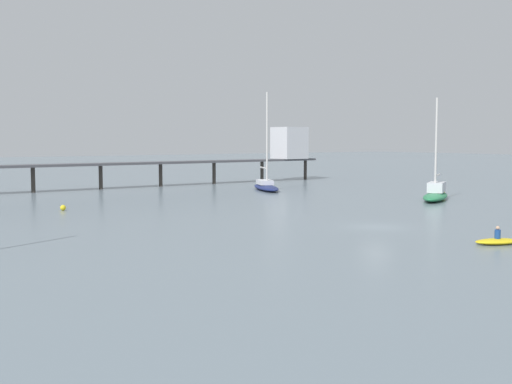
# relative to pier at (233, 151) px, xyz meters

# --- Properties ---
(ground_plane) EXTENTS (400.00, 400.00, 0.00)m
(ground_plane) POSITION_rel_pier_xyz_m (-16.12, -45.78, -4.74)
(ground_plane) COLOR slate
(pier) EXTENTS (61.97, 5.16, 8.29)m
(pier) POSITION_rel_pier_xyz_m (0.00, 0.00, 0.00)
(pier) COLOR #4C4C51
(pier) RESTS_ON ground_plane
(sailboat_navy) EXTENTS (5.83, 9.66, 12.29)m
(sailboat_navy) POSITION_rel_pier_xyz_m (-3.46, -13.43, -4.08)
(sailboat_navy) COLOR navy
(sailboat_navy) RESTS_ON ground_plane
(sailboat_green) EXTENTS (8.30, 6.43, 10.76)m
(sailboat_green) POSITION_rel_pier_xyz_m (3.76, -34.47, -3.97)
(sailboat_green) COLOR #287F4C
(sailboat_green) RESTS_ON ground_plane
(dinghy_yellow) EXTENTS (3.25, 2.29, 1.14)m
(dinghy_yellow) POSITION_rel_pier_xyz_m (-15.34, -55.50, -4.53)
(dinghy_yellow) COLOR yellow
(dinghy_yellow) RESTS_ON ground_plane
(mooring_buoy_near) EXTENTS (0.51, 0.51, 0.51)m
(mooring_buoy_near) POSITION_rel_pier_xyz_m (-31.93, -21.96, -4.48)
(mooring_buoy_near) COLOR yellow
(mooring_buoy_near) RESTS_ON ground_plane
(mooring_buoy_inner) EXTENTS (0.81, 0.81, 0.81)m
(mooring_buoy_inner) POSITION_rel_pier_xyz_m (10.37, -29.81, -4.33)
(mooring_buoy_inner) COLOR yellow
(mooring_buoy_inner) RESTS_ON ground_plane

